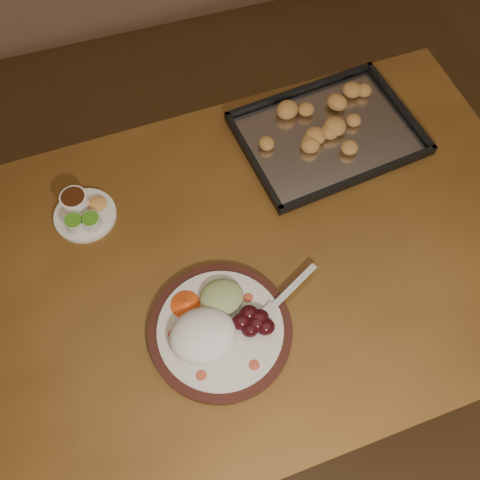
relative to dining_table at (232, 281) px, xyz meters
name	(u,v)px	position (x,y,z in m)	size (l,w,h in m)	color
ground	(346,414)	(0.29, -0.30, -0.65)	(4.00, 4.00, 0.00)	#4E391A
dining_table	(232,281)	(0.00, 0.00, 0.00)	(1.53, 0.96, 0.75)	brown
dinner_plate	(217,328)	(-0.07, -0.14, 0.12)	(0.39, 0.30, 0.07)	black
condiment_saucer	(82,212)	(-0.29, 0.22, 0.11)	(0.14, 0.14, 0.05)	white
baking_tray	(328,133)	(0.34, 0.27, 0.11)	(0.47, 0.37, 0.05)	black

